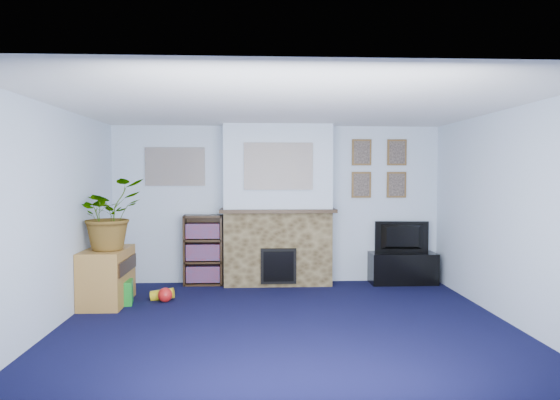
{
  "coord_description": "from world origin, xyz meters",
  "views": [
    {
      "loc": [
        -0.33,
        -5.39,
        1.67
      ],
      "look_at": [
        -0.02,
        1.02,
        1.33
      ],
      "focal_mm": 32.0,
      "sensor_mm": 36.0,
      "label": 1
    }
  ],
  "objects": [
    {
      "name": "toy_tube",
      "position": [
        -1.57,
        1.2,
        0.07
      ],
      "size": [
        0.32,
        0.14,
        0.18
      ],
      "primitive_type": "cylinder",
      "rotation": [
        0.0,
        1.43,
        0.0
      ],
      "color": "yellow",
      "rests_on": "ground"
    },
    {
      "name": "portrait_bl",
      "position": [
        1.3,
        2.23,
        1.5
      ],
      "size": [
        0.3,
        0.03,
        0.4
      ],
      "primitive_type": "cube",
      "color": "brown",
      "rests_on": "wall_back"
    },
    {
      "name": "collage_left",
      "position": [
        -1.55,
        2.23,
        1.78
      ],
      "size": [
        0.9,
        0.03,
        0.58
      ],
      "primitive_type": "cube",
      "color": "gray",
      "rests_on": "wall_back"
    },
    {
      "name": "sideboard",
      "position": [
        -2.24,
        1.04,
        0.35
      ],
      "size": [
        0.51,
        0.91,
        0.71
      ],
      "primitive_type": "cube",
      "color": "#A57635",
      "rests_on": "ground"
    },
    {
      "name": "bookshelf",
      "position": [
        -1.12,
        2.11,
        0.5
      ],
      "size": [
        0.58,
        0.28,
        1.05
      ],
      "color": "black",
      "rests_on": "ground"
    },
    {
      "name": "chimney_breast",
      "position": [
        0.0,
        2.05,
        1.18
      ],
      "size": [
        1.72,
        0.5,
        2.4
      ],
      "color": "brown",
      "rests_on": "ground"
    },
    {
      "name": "wall_right",
      "position": [
        2.5,
        0.0,
        1.2
      ],
      "size": [
        0.04,
        4.5,
        2.4
      ],
      "primitive_type": "cube",
      "color": "silver",
      "rests_on": "ground"
    },
    {
      "name": "collage_main",
      "position": [
        0.0,
        1.84,
        1.78
      ],
      "size": [
        1.0,
        0.03,
        0.68
      ],
      "primitive_type": "cube",
      "color": "gray",
      "rests_on": "chimney_breast"
    },
    {
      "name": "mantel_candle",
      "position": [
        0.23,
        2.0,
        1.23
      ],
      "size": [
        0.05,
        0.05,
        0.16
      ],
      "primitive_type": "cylinder",
      "color": "#B2BFC6",
      "rests_on": "chimney_breast"
    },
    {
      "name": "mantel_teddy",
      "position": [
        -0.55,
        2.0,
        1.22
      ],
      "size": [
        0.12,
        0.12,
        0.12
      ],
      "primitive_type": "sphere",
      "color": "gray",
      "rests_on": "chimney_breast"
    },
    {
      "name": "portrait_br",
      "position": [
        1.85,
        2.23,
        1.5
      ],
      "size": [
        0.3,
        0.03,
        0.4
      ],
      "primitive_type": "cube",
      "color": "brown",
      "rests_on": "wall_back"
    },
    {
      "name": "wall_back",
      "position": [
        0.0,
        2.25,
        1.2
      ],
      "size": [
        5.0,
        0.04,
        2.4
      ],
      "primitive_type": "cube",
      "color": "silver",
      "rests_on": "ground"
    },
    {
      "name": "toy_block",
      "position": [
        -2.3,
        1.0,
        0.11
      ],
      "size": [
        0.23,
        0.23,
        0.22
      ],
      "primitive_type": "cube",
      "rotation": [
        0.0,
        0.0,
        0.35
      ],
      "color": "red",
      "rests_on": "ground"
    },
    {
      "name": "floor",
      "position": [
        0.0,
        0.0,
        0.0
      ],
      "size": [
        5.0,
        4.5,
        0.01
      ],
      "primitive_type": "cube",
      "color": "black",
      "rests_on": "ground"
    },
    {
      "name": "green_crate",
      "position": [
        -2.11,
        1.0,
        0.14
      ],
      "size": [
        0.42,
        0.36,
        0.3
      ],
      "primitive_type": "cube",
      "rotation": [
        0.0,
        0.0,
        0.17
      ],
      "color": "#198C26",
      "rests_on": "ground"
    },
    {
      "name": "potted_plant",
      "position": [
        -2.19,
        0.99,
        1.16
      ],
      "size": [
        1.05,
        1.07,
        0.9
      ],
      "primitive_type": "imported",
      "rotation": [
        0.0,
        0.0,
        0.92
      ],
      "color": "#26661E",
      "rests_on": "sideboard"
    },
    {
      "name": "toy_ball",
      "position": [
        -1.51,
        1.08,
        0.09
      ],
      "size": [
        0.19,
        0.19,
        0.19
      ],
      "primitive_type": "sphere",
      "color": "red",
      "rests_on": "ground"
    },
    {
      "name": "mantel_clock",
      "position": [
        -0.12,
        2.0,
        1.22
      ],
      "size": [
        0.09,
        0.06,
        0.13
      ],
      "primitive_type": "cube",
      "color": "gold",
      "rests_on": "chimney_breast"
    },
    {
      "name": "mantel_can",
      "position": [
        0.77,
        2.0,
        1.21
      ],
      "size": [
        0.06,
        0.06,
        0.12
      ],
      "primitive_type": "cylinder",
      "color": "red",
      "rests_on": "chimney_breast"
    },
    {
      "name": "wall_left",
      "position": [
        -2.5,
        0.0,
        1.2
      ],
      "size": [
        0.04,
        4.5,
        2.4
      ],
      "primitive_type": "cube",
      "color": "silver",
      "rests_on": "ground"
    },
    {
      "name": "wall_front",
      "position": [
        0.0,
        -2.25,
        1.2
      ],
      "size": [
        5.0,
        0.04,
        2.4
      ],
      "primitive_type": "cube",
      "color": "silver",
      "rests_on": "ground"
    },
    {
      "name": "portrait_tl",
      "position": [
        1.3,
        2.23,
        2.0
      ],
      "size": [
        0.3,
        0.03,
        0.4
      ],
      "primitive_type": "cube",
      "color": "brown",
      "rests_on": "wall_back"
    },
    {
      "name": "television",
      "position": [
        1.9,
        2.05,
        0.71
      ],
      "size": [
        0.82,
        0.17,
        0.47
      ],
      "primitive_type": "imported",
      "rotation": [
        0.0,
        0.0,
        3.06
      ],
      "color": "black",
      "rests_on": "tv_stand"
    },
    {
      "name": "ceiling",
      "position": [
        0.0,
        0.0,
        2.4
      ],
      "size": [
        5.0,
        4.5,
        0.01
      ],
      "primitive_type": "cube",
      "color": "white",
      "rests_on": "wall_back"
    },
    {
      "name": "tv_stand",
      "position": [
        1.9,
        2.03,
        0.23
      ],
      "size": [
        0.99,
        0.42,
        0.47
      ],
      "primitive_type": "cube",
      "color": "black",
      "rests_on": "ground"
    },
    {
      "name": "portrait_tr",
      "position": [
        1.85,
        2.23,
        2.0
      ],
      "size": [
        0.3,
        0.03,
        0.4
      ],
      "primitive_type": "cube",
      "color": "brown",
      "rests_on": "wall_back"
    }
  ]
}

